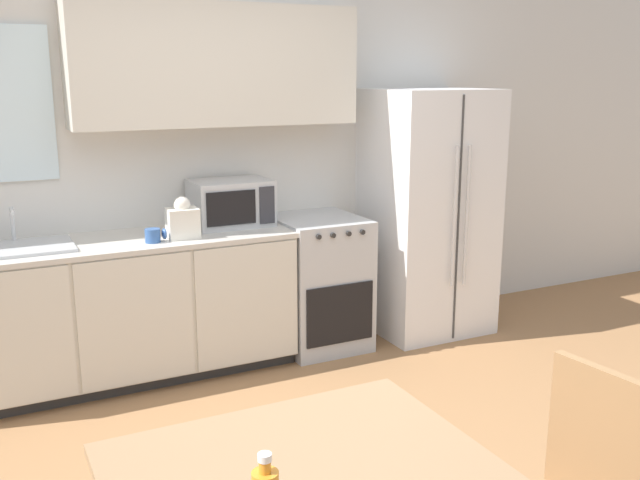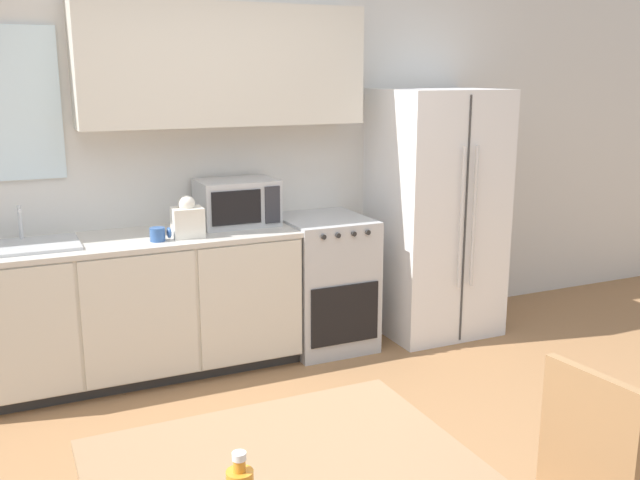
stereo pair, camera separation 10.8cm
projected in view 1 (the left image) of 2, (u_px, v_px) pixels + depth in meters
name	position (u px, v px, depth m)	size (l,w,h in m)	color
wall_back	(175.00, 137.00, 4.56)	(12.00, 0.38, 2.70)	silver
kitchen_counter	(126.00, 309.00, 4.34)	(2.05, 0.63, 0.88)	#333333
oven_range	(318.00, 282.00, 4.89)	(0.56, 0.66, 0.90)	#B7BABC
refrigerator	(428.00, 212.00, 5.13)	(0.80, 0.76, 1.74)	white
kitchen_sink	(16.00, 247.00, 3.99)	(0.61, 0.42, 0.22)	#B7BABC
microwave	(231.00, 203.00, 4.60)	(0.50, 0.37, 0.30)	#B7BABC
coffee_mug	(154.00, 235.00, 4.16)	(0.12, 0.09, 0.08)	#335999
grocery_bag_0	(183.00, 220.00, 4.26)	(0.19, 0.16, 0.25)	silver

